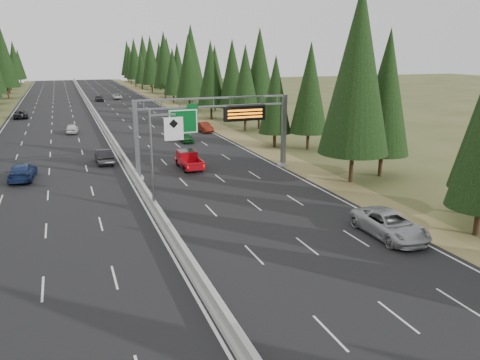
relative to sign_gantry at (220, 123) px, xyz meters
name	(u,v)px	position (x,y,z in m)	size (l,w,h in m)	color
road	(98,120)	(-8.92, 45.12, -5.23)	(32.00, 260.00, 0.08)	black
shoulder_right	(191,115)	(8.88, 45.12, -5.24)	(3.60, 260.00, 0.06)	olive
median_barrier	(98,118)	(-8.92, 45.12, -4.85)	(0.70, 260.00, 0.85)	gray
sign_gantry	(220,123)	(0.00, 0.00, 0.00)	(16.75, 0.98, 7.80)	slate
hov_sign_pole	(159,153)	(-8.33, -9.92, -0.54)	(2.80, 0.50, 8.00)	slate
tree_row_right	(212,68)	(13.05, 43.90, 3.80)	(12.25, 242.12, 18.69)	black
silver_minivan	(390,224)	(5.17, -20.89, -4.33)	(2.86, 6.20, 1.72)	#A2A3A7
red_pickup	(188,159)	(-2.75, 3.07, -4.18)	(2.00, 5.59, 1.82)	black
car_ahead_green	(186,138)	(0.74, 17.53, -4.54)	(1.53, 3.80, 1.29)	#114D1B
car_ahead_dkred	(204,127)	(5.58, 24.87, -4.45)	(1.56, 4.46, 1.47)	#631A0E
car_ahead_dkgrey	(177,120)	(3.18, 33.25, -4.38)	(2.26, 5.57, 1.62)	black
car_ahead_white	(117,97)	(-1.05, 82.61, -4.52)	(2.21, 4.80, 1.33)	silver
car_ahead_far	(99,98)	(-5.96, 78.66, -4.42)	(1.82, 4.53, 1.54)	black
car_onc_near	(104,156)	(-11.10, 8.46, -4.38)	(1.72, 4.92, 1.62)	black
car_onc_blue	(22,172)	(-19.28, 4.09, -4.39)	(2.24, 5.52, 1.60)	navy
car_onc_white	(72,128)	(-13.87, 30.90, -4.45)	(1.74, 4.31, 1.47)	silver
car_onc_far	(21,114)	(-22.42, 51.99, -4.45)	(2.46, 5.33, 1.48)	black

